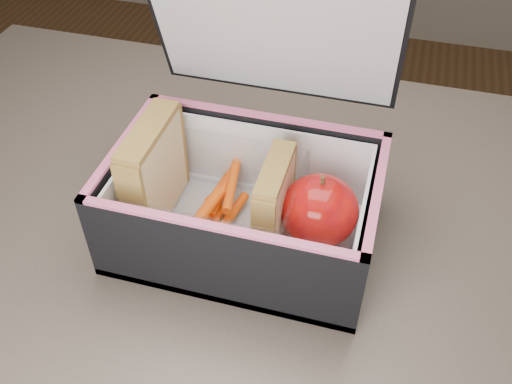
% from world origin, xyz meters
% --- Properties ---
extents(kitchen_table, '(1.20, 0.80, 0.75)m').
position_xyz_m(kitchen_table, '(0.00, 0.00, 0.66)').
color(kitchen_table, brown).
rests_on(kitchen_table, ground).
extents(lunch_bag, '(0.28, 0.24, 0.27)m').
position_xyz_m(lunch_bag, '(-0.05, 0.02, 0.81)').
color(lunch_bag, black).
rests_on(lunch_bag, kitchen_table).
extents(plastic_tub, '(0.18, 0.13, 0.08)m').
position_xyz_m(plastic_tub, '(-0.09, 0.02, 0.80)').
color(plastic_tub, white).
rests_on(plastic_tub, lunch_bag).
extents(sandwich_left, '(0.03, 0.11, 0.12)m').
position_xyz_m(sandwich_left, '(-0.16, 0.02, 0.82)').
color(sandwich_left, '#CDB57B').
rests_on(sandwich_left, plastic_tub).
extents(sandwich_right, '(0.02, 0.09, 0.10)m').
position_xyz_m(sandwich_right, '(-0.02, 0.02, 0.81)').
color(sandwich_right, '#CDB57B').
rests_on(sandwich_right, plastic_tub).
extents(carrot_sticks, '(0.05, 0.15, 0.03)m').
position_xyz_m(carrot_sticks, '(-0.09, 0.02, 0.78)').
color(carrot_sticks, '#FF4304').
rests_on(carrot_sticks, plastic_tub).
extents(paper_napkin, '(0.08, 0.09, 0.01)m').
position_xyz_m(paper_napkin, '(0.02, 0.02, 0.77)').
color(paper_napkin, white).
rests_on(paper_napkin, lunch_bag).
extents(red_apple, '(0.10, 0.10, 0.09)m').
position_xyz_m(red_apple, '(0.03, 0.03, 0.81)').
color(red_apple, maroon).
rests_on(red_apple, paper_napkin).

